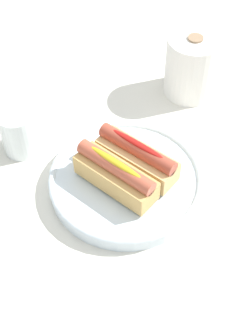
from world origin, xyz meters
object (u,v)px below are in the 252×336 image
hotdog_back (137,156)px  paper_towel_roll (192,66)px  serving_bowl (126,180)px  water_glass (19,134)px  hotdog_front (115,174)px

hotdog_back → paper_towel_roll: size_ratio=1.17×
serving_bowl → hotdog_back: bearing=73.9°
water_glass → paper_towel_roll: 0.38m
serving_bowl → hotdog_front: bearing=-106.1°
serving_bowl → water_glass: water_glass is taller
hotdog_front → paper_towel_roll: paper_towel_roll is taller
hotdog_back → water_glass: 0.23m
paper_towel_roll → water_glass: bearing=-124.7°
hotdog_front → paper_towel_roll: 0.32m
serving_bowl → water_glass: size_ratio=3.04×
serving_bowl → paper_towel_roll: paper_towel_roll is taller
hotdog_back → hotdog_front: bearing=-106.1°
water_glass → paper_towel_roll: paper_towel_roll is taller
water_glass → paper_towel_roll: bearing=55.3°
hotdog_front → hotdog_back: size_ratio=1.00×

